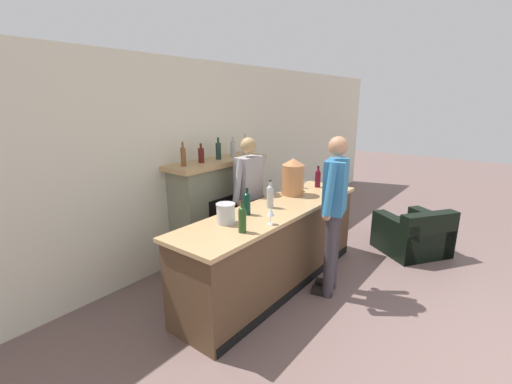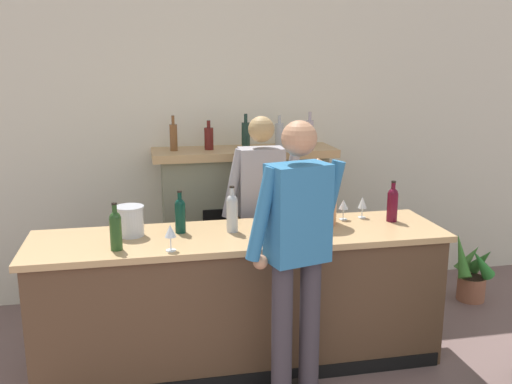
{
  "view_description": "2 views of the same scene",
  "coord_description": "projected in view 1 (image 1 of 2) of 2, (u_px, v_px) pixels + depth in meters",
  "views": [
    {
      "loc": [
        -3.11,
        0.61,
        2.22
      ],
      "look_at": [
        0.29,
        3.24,
        1.06
      ],
      "focal_mm": 24.0,
      "sensor_mm": 36.0,
      "label": 1
    },
    {
      "loc": [
        -0.59,
        -1.0,
        2.2
      ],
      "look_at": [
        0.28,
        3.21,
        1.19
      ],
      "focal_mm": 40.0,
      "sensor_mm": 36.0,
      "label": 2
    }
  ],
  "objects": [
    {
      "name": "wine_glass_front_left",
      "position": [
        303.0,
        180.0,
        4.88
      ],
      "size": [
        0.07,
        0.07,
        0.17
      ],
      "color": "silver",
      "rests_on": "bar_counter"
    },
    {
      "name": "wine_glass_mid_counter",
      "position": [
        271.0,
        213.0,
        3.46
      ],
      "size": [
        0.07,
        0.07,
        0.17
      ],
      "color": "silver",
      "rests_on": "bar_counter"
    },
    {
      "name": "wine_bottle_riesling_slim",
      "position": [
        318.0,
        178.0,
        4.94
      ],
      "size": [
        0.08,
        0.08,
        0.31
      ],
      "color": "#540D1F",
      "rests_on": "bar_counter"
    },
    {
      "name": "wine_glass_back_row",
      "position": [
        299.0,
        183.0,
        4.75
      ],
      "size": [
        0.07,
        0.07,
        0.16
      ],
      "color": "silver",
      "rests_on": "bar_counter"
    },
    {
      "name": "wall_back_panel",
      "position": [
        187.0,
        163.0,
        4.73
      ],
      "size": [
        12.0,
        0.07,
        2.75
      ],
      "color": "silver",
      "rests_on": "ground_plane"
    },
    {
      "name": "person_customer",
      "position": [
        334.0,
        209.0,
        3.84
      ],
      "size": [
        0.64,
        0.37,
        1.85
      ],
      "color": "#3A343B",
      "rests_on": "ground_plane"
    },
    {
      "name": "wine_bottle_chardonnay_pale",
      "position": [
        270.0,
        195.0,
        3.99
      ],
      "size": [
        0.08,
        0.08,
        0.33
      ],
      "color": "#B4B6B7",
      "rests_on": "bar_counter"
    },
    {
      "name": "bar_counter",
      "position": [
        276.0,
        246.0,
        4.16
      ],
      "size": [
        2.92,
        0.74,
        1.0
      ],
      "color": "brown",
      "rests_on": "ground_plane"
    },
    {
      "name": "person_bartender",
      "position": [
        249.0,
        195.0,
        4.64
      ],
      "size": [
        0.66,
        0.31,
        1.75
      ],
      "color": "black",
      "rests_on": "ground_plane"
    },
    {
      "name": "wine_bottle_rose_blush",
      "position": [
        242.0,
        218.0,
        3.25
      ],
      "size": [
        0.08,
        0.08,
        0.31
      ],
      "color": "#23461C",
      "rests_on": "bar_counter"
    },
    {
      "name": "armchair_black",
      "position": [
        414.0,
        236.0,
        5.07
      ],
      "size": [
        1.16,
        1.14,
        0.7
      ],
      "color": "black",
      "rests_on": "ground_plane"
    },
    {
      "name": "fireplace_stone",
      "position": [
        218.0,
        206.0,
        4.99
      ],
      "size": [
        1.62,
        0.52,
        1.73
      ],
      "color": "gray",
      "rests_on": "ground_plane"
    },
    {
      "name": "wine_bottle_port_short",
      "position": [
        247.0,
        203.0,
        3.75
      ],
      "size": [
        0.08,
        0.08,
        0.3
      ],
      "color": "#093025",
      "rests_on": "bar_counter"
    },
    {
      "name": "copper_dispenser",
      "position": [
        293.0,
        177.0,
        4.52
      ],
      "size": [
        0.3,
        0.34,
        0.49
      ],
      "color": "#BF7B4B",
      "rests_on": "bar_counter"
    },
    {
      "name": "ice_bucket_steel",
      "position": [
        226.0,
        213.0,
        3.49
      ],
      "size": [
        0.2,
        0.2,
        0.21
      ],
      "color": "silver",
      "rests_on": "bar_counter"
    },
    {
      "name": "potted_plant_corner",
      "position": [
        315.0,
        208.0,
        6.37
      ],
      "size": [
        0.37,
        0.35,
        0.64
      ],
      "color": "#A06044",
      "rests_on": "ground_plane"
    }
  ]
}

